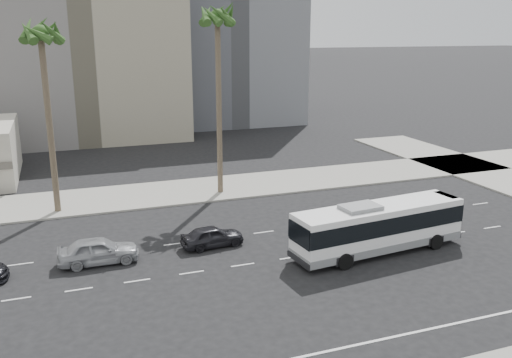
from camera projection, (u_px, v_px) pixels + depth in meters
name	position (u px, v px, depth m)	size (l,w,h in m)	color
ground	(336.00, 251.00, 33.39)	(700.00, 700.00, 0.00)	black
sidewalk_north	(251.00, 185.00, 47.41)	(120.00, 7.00, 0.15)	gray
midrise_beige_west	(80.00, 63.00, 67.81)	(24.00, 18.00, 18.00)	gray
midrise_gray_center	(219.00, 30.00, 79.71)	(20.00, 20.00, 26.00)	#54565D
city_bus	(379.00, 226.00, 32.83)	(11.26, 3.61, 3.18)	white
car_a	(212.00, 236.00, 33.97)	(3.90, 1.57, 1.33)	black
car_b	(98.00, 251.00, 31.49)	(4.55, 1.83, 1.55)	#9B9DA1
palm_near	(217.00, 20.00, 41.52)	(4.49, 4.49, 15.15)	brown
palm_mid	(41.00, 37.00, 37.09)	(4.51, 4.51, 13.96)	brown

